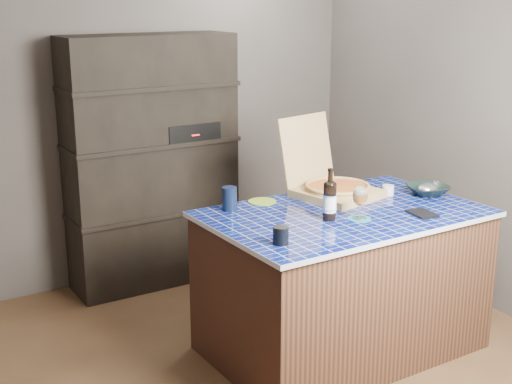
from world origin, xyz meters
TOP-DOWN VIEW (x-y plane):
  - room at (0.00, 0.00)m, footprint 3.50×3.50m
  - shelving_unit at (0.00, 1.53)m, footprint 1.20×0.41m
  - kitchen_island at (0.52, -0.02)m, footprint 1.58×1.01m
  - pizza_box at (0.66, 0.26)m, footprint 0.53×0.61m
  - mead_bottle at (0.35, -0.10)m, footprint 0.08×0.08m
  - teal_trivet at (0.49, -0.18)m, footprint 0.13×0.13m
  - wine_glass at (0.49, -0.18)m, footprint 0.08×0.08m
  - tumbler at (-0.10, -0.28)m, footprint 0.08×0.08m
  - dvd_case at (0.85, -0.30)m, footprint 0.14×0.18m
  - bowl at (1.18, -0.01)m, footprint 0.31×0.31m
  - foil_contents at (1.18, -0.01)m, footprint 0.14×0.11m
  - white_jar at (0.96, 0.11)m, footprint 0.07×0.07m
  - navy_cup at (-0.03, 0.35)m, footprint 0.09×0.09m
  - green_trivet at (0.22, 0.39)m, footprint 0.17×0.17m

SIDE VIEW (x-z plane):
  - kitchen_island at x=0.52m, z-range 0.00..0.86m
  - green_trivet at x=0.22m, z-range 0.86..0.87m
  - teal_trivet at x=0.49m, z-range 0.86..0.87m
  - dvd_case at x=0.85m, z-range 0.86..0.87m
  - white_jar at x=0.96m, z-range 0.86..0.92m
  - bowl at x=1.18m, z-range 0.86..0.92m
  - foil_contents at x=1.18m, z-range 0.87..0.93m
  - shelving_unit at x=0.00m, z-range 0.00..1.80m
  - tumbler at x=-0.10m, z-range 0.86..0.95m
  - pizza_box at x=0.66m, z-range 0.69..1.16m
  - navy_cup at x=-0.03m, z-range 0.86..1.00m
  - mead_bottle at x=0.35m, z-range 0.83..1.12m
  - wine_glass at x=0.49m, z-range 0.90..1.09m
  - room at x=0.00m, z-range -0.50..3.00m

